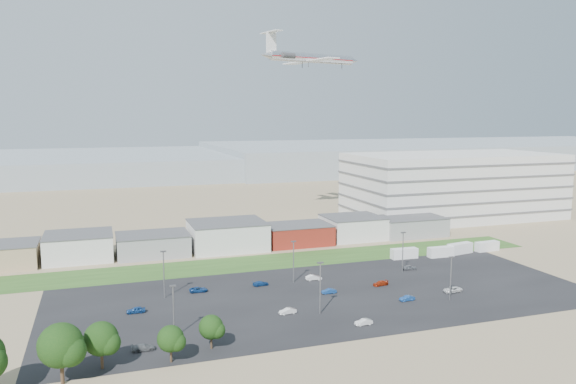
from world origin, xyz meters
name	(u,v)px	position (x,y,z in m)	size (l,w,h in m)	color
ground	(343,331)	(0.00, 0.00, 0.00)	(700.00, 700.00, 0.00)	#897857
parking_lot	(326,295)	(5.00, 20.00, 0.01)	(120.00, 50.00, 0.01)	black
grass_strip	(264,262)	(0.00, 52.00, 0.01)	(160.00, 16.00, 0.02)	#2C501E
hills_backdrop	(216,164)	(40.00, 315.00, 4.50)	(700.00, 200.00, 9.00)	gray
building_row	(191,238)	(-17.00, 71.00, 4.00)	(170.00, 20.00, 8.00)	silver
parking_garage	(453,185)	(90.00, 95.00, 12.50)	(80.00, 40.00, 25.00)	silver
box_trailer_a	(404,253)	(38.35, 43.33, 1.43)	(7.62, 2.38, 2.86)	silver
box_trailer_b	(441,252)	(49.09, 41.56, 1.42)	(7.56, 2.36, 2.83)	silver
box_trailer_c	(460,248)	(56.56, 43.06, 1.51)	(8.05, 2.51, 3.02)	silver
box_trailer_d	(487,246)	(66.10, 43.18, 1.39)	(7.43, 2.32, 2.79)	silver
tree_left	(61,350)	(-48.29, -5.85, 5.33)	(7.11, 7.11, 10.67)	black
tree_mid	(101,342)	(-42.64, -2.26, 4.34)	(5.79, 5.79, 8.69)	black
tree_right	(171,342)	(-32.02, -3.37, 3.49)	(4.65, 4.65, 6.98)	black
tree_near	(211,330)	(-24.80, -0.22, 3.38)	(4.51, 4.51, 6.77)	black
lightpole_front_l	(174,312)	(-30.20, 6.83, 4.85)	(1.14, 0.48, 9.71)	slate
lightpole_front_m	(320,288)	(-0.72, 9.62, 5.36)	(1.26, 0.53, 10.72)	slate
lightpole_front_r	(451,278)	(29.27, 8.57, 4.82)	(1.13, 0.47, 9.64)	slate
lightpole_back_l	(164,275)	(-29.30, 29.98, 5.27)	(1.24, 0.52, 10.55)	slate
lightpole_back_m	(294,262)	(1.38, 31.76, 5.07)	(1.19, 0.50, 10.14)	slate
lightpole_back_r	(403,252)	(30.63, 31.07, 5.23)	(1.23, 0.51, 10.46)	slate
airliner	(312,58)	(35.20, 107.65, 61.01)	(44.23, 30.16, 13.07)	silver
parked_car_0	(452,290)	(32.99, 12.95, 0.62)	(2.04, 4.43, 1.23)	silver
parked_car_1	(407,298)	(20.14, 11.05, 0.57)	(1.20, 3.44, 1.13)	navy
parked_car_4	(288,311)	(-6.92, 11.71, 0.59)	(1.25, 3.57, 1.18)	silver
parked_car_5	(136,310)	(-35.93, 22.10, 0.64)	(1.52, 3.78, 1.29)	navy
parked_car_6	(261,283)	(-6.83, 31.73, 0.55)	(1.55, 3.80, 1.10)	navy
parked_car_7	(329,291)	(6.10, 21.14, 0.56)	(1.18, 3.38, 1.11)	navy
parked_car_8	(410,267)	(33.64, 32.54, 0.60)	(1.42, 3.52, 1.20)	#A5A5AA
parked_car_9	(198,290)	(-21.54, 31.66, 0.57)	(1.91, 4.14, 1.15)	navy
parked_car_10	(144,347)	(-35.91, 2.68, 0.58)	(1.62, 4.00, 1.16)	#595B5E
parked_car_11	(314,277)	(6.64, 31.94, 0.65)	(1.37, 3.93, 1.30)	silver
parked_car_12	(381,283)	(19.96, 22.73, 0.56)	(1.56, 3.83, 1.11)	#97270D
parked_car_13	(364,322)	(4.90, 1.29, 0.58)	(1.22, 3.49, 1.15)	silver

